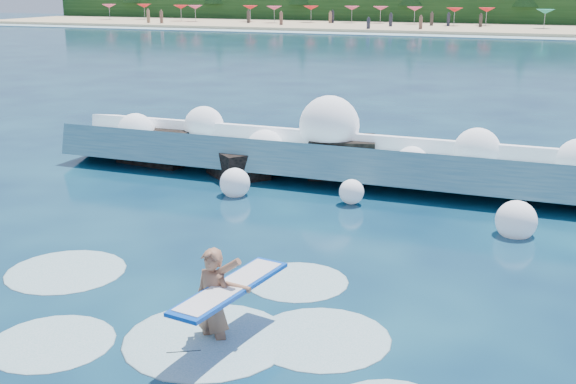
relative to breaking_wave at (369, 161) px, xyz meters
The scene contains 11 objects.
ground 7.93m from the breaking_wave, 102.08° to the right, with size 200.00×200.00×0.00m, color #071F3C.
beach 70.28m from the breaking_wave, 91.35° to the left, with size 140.00×20.00×0.40m, color tan.
wet_band 59.29m from the breaking_wave, 91.60° to the left, with size 140.00×5.00×0.08m, color silver.
treeline 80.31m from the breaking_wave, 91.18° to the left, with size 140.00×4.00×5.00m, color black.
breaking_wave is the anchor object (origin of this frame).
rock_cluster 3.97m from the breaking_wave, behind, with size 7.96×3.16×1.27m.
surfer_with_board 9.89m from the breaking_wave, 88.12° to the right, with size 1.10×2.95×1.78m.
wave_spray 0.54m from the breaking_wave, 88.98° to the right, with size 15.23×4.76×2.39m.
surf_foam 9.44m from the breaking_wave, 91.28° to the right, with size 8.92×5.47×0.13m.
beach_umbrellas 72.18m from the breaking_wave, 91.27° to the left, with size 114.22×6.86×0.50m.
beachgoers 67.58m from the breaking_wave, 95.20° to the left, with size 100.07×13.76×1.93m.
Camera 1 is at (6.62, -11.04, 5.24)m, focal length 45.00 mm.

